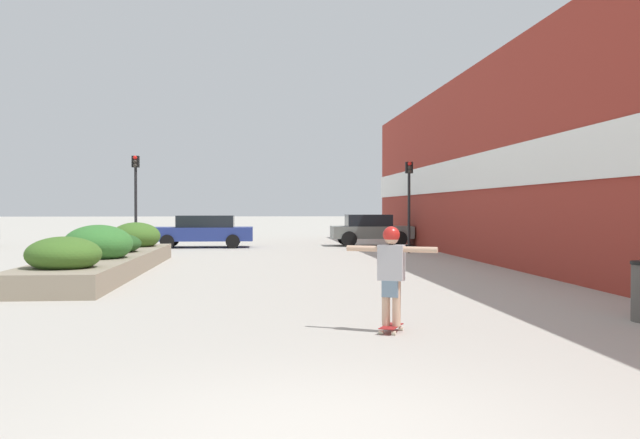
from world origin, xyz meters
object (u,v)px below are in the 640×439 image
skateboard (391,328)px  skateboarder (391,266)px  car_leftmost (203,231)px  traffic_light_left (136,188)px  car_center_right (543,228)px  car_center_left (371,229)px  traffic_light_right (409,191)px

skateboard → skateboarder: (-0.00, 0.00, 0.89)m
car_leftmost → traffic_light_left: bearing=153.1°
skateboarder → car_center_right: (12.81, 25.61, -0.23)m
car_leftmost → car_center_left: bearing=-84.6°
skateboard → traffic_light_right: bearing=103.1°
car_center_right → skateboarder: bearing=153.4°
skateboard → car_center_right: car_center_right is taller
skateboard → car_leftmost: bearing=127.0°
car_center_right → traffic_light_right: (-8.71, -7.81, 1.73)m
car_center_left → skateboarder: bearing=-8.4°
car_center_left → car_center_right: bearing=103.5°
car_leftmost → skateboarder: bearing=-169.0°
skateboarder → car_center_left: (3.44, 23.37, -0.17)m
car_center_left → skateboard: bearing=-8.4°
skateboarder → traffic_light_right: (4.09, 17.81, 1.50)m
traffic_light_left → traffic_light_right: bearing=-2.1°
car_leftmost → car_center_right: bearing=-80.2°
car_center_left → traffic_light_left: traffic_light_left is taller
traffic_light_right → skateboarder: bearing=-102.9°
skateboard → traffic_light_left: traffic_light_left is taller
skateboard → car_center_right: bearing=89.4°
car_leftmost → traffic_light_right: 9.91m
traffic_light_left → car_center_right: bearing=20.9°
skateboard → traffic_light_left: (-6.65, 18.19, 2.51)m
skateboard → car_center_left: (3.44, 23.37, 0.72)m
car_leftmost → car_center_right: (17.21, 2.98, -0.03)m
traffic_light_right → car_leftmost: bearing=150.4°
skateboard → skateboarder: skateboarder is taller
skateboard → traffic_light_right: traffic_light_right is taller
car_center_left → traffic_light_right: traffic_light_right is taller
skateboarder → car_leftmost: size_ratio=0.31×
car_leftmost → car_center_left: car_center_left is taller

